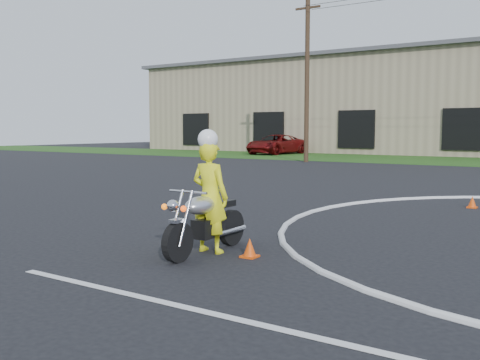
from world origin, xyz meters
The scene contains 4 objects.
primary_motorcycle centered at (-5.59, -1.78, 0.52)m, with size 0.71×2.03×1.07m.
rider_primary_grp centered at (-5.59, -1.65, 0.96)m, with size 0.66×0.43×1.98m.
pickup_grp centered at (-21.62, 28.99, 0.78)m, with size 3.19×5.89×1.57m.
warehouse centered at (-18.00, 39.99, 4.16)m, with size 41.00×17.00×8.30m.
Camera 1 is at (-0.53, -8.50, 1.98)m, focal length 40.00 mm.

